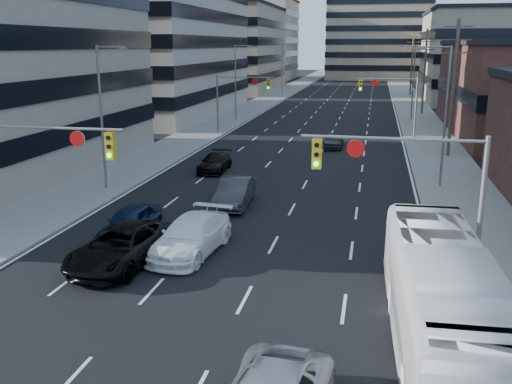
{
  "coord_description": "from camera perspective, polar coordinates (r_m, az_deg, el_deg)",
  "views": [
    {
      "loc": [
        6.11,
        -12.68,
        9.06
      ],
      "look_at": [
        0.73,
        13.17,
        2.2
      ],
      "focal_mm": 40.0,
      "sensor_mm": 36.0,
      "label": 1
    }
  ],
  "objects": [
    {
      "name": "sedan_black_far",
      "position": [
        41.9,
        -4.16,
        2.95
      ],
      "size": [
        1.89,
        4.52,
        1.3
      ],
      "primitive_type": "imported",
      "rotation": [
        0.0,
        0.0,
        0.01
      ],
      "color": "black",
      "rests_on": "ground"
    },
    {
      "name": "black_pickup",
      "position": [
        24.71,
        -13.32,
        -5.33
      ],
      "size": [
        3.32,
        6.16,
        1.64
      ],
      "primitive_type": "imported",
      "rotation": [
        0.0,
        0.0,
        -0.1
      ],
      "color": "black",
      "rests_on": "ground"
    },
    {
      "name": "streetlight_right_near",
      "position": [
        38.13,
        18.23,
        7.81
      ],
      "size": [
        2.03,
        0.22,
        9.0
      ],
      "color": "slate",
      "rests_on": "ground"
    },
    {
      "name": "sidewalk_left",
      "position": [
        144.04,
        4.8,
        10.94
      ],
      "size": [
        5.0,
        300.0,
        0.15
      ],
      "primitive_type": "cube",
      "color": "slate",
      "rests_on": "ground"
    },
    {
      "name": "utility_pole_midblock",
      "position": [
        78.98,
        16.52,
        11.6
      ],
      "size": [
        2.2,
        0.28,
        11.0
      ],
      "color": "#4C3D2D",
      "rests_on": "ground"
    },
    {
      "name": "sidewalk_right",
      "position": [
        143.06,
        14.14,
        10.53
      ],
      "size": [
        5.0,
        300.0,
        0.15
      ],
      "primitive_type": "cube",
      "color": "slate",
      "rests_on": "ground"
    },
    {
      "name": "signal_far_left",
      "position": [
        59.49,
        -1.71,
        9.97
      ],
      "size": [
        6.09,
        0.33,
        6.0
      ],
      "color": "slate",
      "rests_on": "ground"
    },
    {
      "name": "streetlight_left_mid",
      "position": [
        69.77,
        -1.94,
        11.26
      ],
      "size": [
        2.03,
        0.22,
        9.0
      ],
      "color": "slate",
      "rests_on": "ground"
    },
    {
      "name": "office_left_mid",
      "position": [
        80.02,
        -13.35,
        17.73
      ],
      "size": [
        26.0,
        34.0,
        28.0
      ],
      "primitive_type": "cube",
      "color": "#ADA089",
      "rests_on": "ground"
    },
    {
      "name": "white_van",
      "position": [
        25.51,
        -6.52,
        -4.39
      ],
      "size": [
        2.87,
        5.85,
        1.64
      ],
      "primitive_type": "imported",
      "rotation": [
        0.0,
        0.0,
        -0.1
      ],
      "color": "white",
      "rests_on": "ground"
    },
    {
      "name": "sedan_grey_right",
      "position": [
        51.83,
        7.79,
        5.14
      ],
      "size": [
        1.64,
        4.07,
        1.39
      ],
      "primitive_type": "imported",
      "rotation": [
        0.0,
        0.0,
        0.0
      ],
      "color": "#323234",
      "rests_on": "ground"
    },
    {
      "name": "transit_bus",
      "position": [
        18.23,
        18.19,
        -10.23
      ],
      "size": [
        3.24,
        11.91,
        3.29
      ],
      "primitive_type": "imported",
      "rotation": [
        0.0,
        0.0,
        0.04
      ],
      "color": "white",
      "rests_on": "ground"
    },
    {
      "name": "signal_far_right",
      "position": [
        57.89,
        13.46,
        9.46
      ],
      "size": [
        6.09,
        0.33,
        6.0
      ],
      "color": "slate",
      "rests_on": "ground"
    },
    {
      "name": "streetlight_left_near",
      "position": [
        36.81,
        -15.01,
        7.82
      ],
      "size": [
        2.03,
        0.22,
        9.0
      ],
      "color": "slate",
      "rests_on": "ground"
    },
    {
      "name": "bg_block_right",
      "position": [
        145.04,
        22.58,
        12.28
      ],
      "size": [
        22.0,
        22.0,
        12.0
      ],
      "primitive_type": "cube",
      "color": "gray",
      "rests_on": "ground"
    },
    {
      "name": "office_left_far",
      "position": [
        116.64,
        -3.3,
        14.02
      ],
      "size": [
        20.0,
        30.0,
        16.0
      ],
      "primitive_type": "cube",
      "color": "gray",
      "rests_on": "ground"
    },
    {
      "name": "sedan_grey_center",
      "position": [
        32.75,
        -2.13,
        -0.05
      ],
      "size": [
        1.95,
        4.97,
        1.61
      ],
      "primitive_type": "imported",
      "rotation": [
        0.0,
        0.0,
        0.05
      ],
      "color": "#2E2E30",
      "rests_on": "ground"
    },
    {
      "name": "utility_pole_block",
      "position": [
        49.17,
        19.14,
        9.95
      ],
      "size": [
        2.2,
        0.28,
        11.0
      ],
      "color": "#4C3D2D",
      "rests_on": "ground"
    },
    {
      "name": "streetlight_left_far",
      "position": [
        104.07,
        2.72,
        12.34
      ],
      "size": [
        2.03,
        0.22,
        9.0
      ],
      "color": "slate",
      "rests_on": "ground"
    },
    {
      "name": "road_surface",
      "position": [
        143.1,
        9.45,
        10.75
      ],
      "size": [
        18.0,
        300.0,
        0.02
      ],
      "primitive_type": "cube",
      "color": "black",
      "rests_on": "ground"
    },
    {
      "name": "streetlight_right_far",
      "position": [
        72.91,
        15.35,
        10.91
      ],
      "size": [
        2.03,
        0.22,
        9.0
      ],
      "color": "slate",
      "rests_on": "ground"
    },
    {
      "name": "office_right_far",
      "position": [
        102.46,
        22.94,
        12.3
      ],
      "size": [
        22.0,
        28.0,
        14.0
      ],
      "primitive_type": "cube",
      "color": "gray",
      "rests_on": "ground"
    },
    {
      "name": "sedan_blue",
      "position": [
        28.09,
        -12.47,
        -2.97
      ],
      "size": [
        1.93,
        4.55,
        1.53
      ],
      "primitive_type": "imported",
      "rotation": [
        0.0,
        0.0,
        -0.03
      ],
      "color": "black",
      "rests_on": "ground"
    },
    {
      "name": "signal_near_left",
      "position": [
        25.18,
        -21.13,
        2.74
      ],
      "size": [
        6.59,
        0.33,
        6.0
      ],
      "color": "slate",
      "rests_on": "ground"
    },
    {
      "name": "utility_pole_distant",
      "position": [
        108.9,
        15.32,
        12.34
      ],
      "size": [
        2.2,
        0.28,
        11.0
      ],
      "color": "#4C3D2D",
      "rests_on": "ground"
    },
    {
      "name": "bg_block_left",
      "position": [
        156.45,
        -0.86,
        14.91
      ],
      "size": [
        24.0,
        24.0,
        20.0
      ],
      "primitive_type": "cube",
      "color": "#ADA089",
      "rests_on": "ground"
    },
    {
      "name": "signal_near_right",
      "position": [
        21.25,
        15.07,
        1.18
      ],
      "size": [
        6.59,
        0.33,
        6.0
      ],
      "color": "slate",
      "rests_on": "ground"
    }
  ]
}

